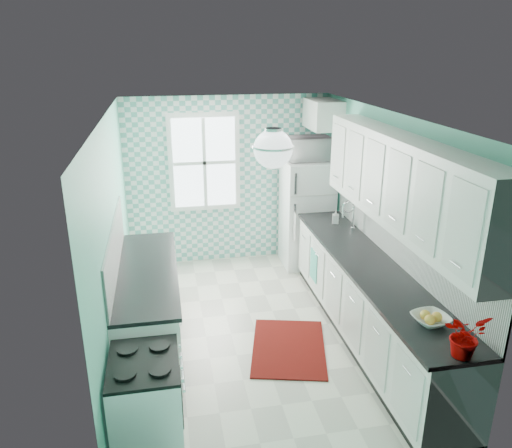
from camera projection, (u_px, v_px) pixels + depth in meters
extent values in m
cube|color=beige|center=(256.00, 332.00, 5.86)|extent=(3.00, 4.40, 0.02)
cube|color=white|center=(256.00, 115.00, 5.00)|extent=(3.00, 4.40, 0.02)
cube|color=#60C4A8|center=(228.00, 180.00, 7.47)|extent=(3.00, 0.02, 2.50)
cube|color=#60C4A8|center=(317.00, 346.00, 3.39)|extent=(3.00, 0.02, 2.50)
cube|color=#60C4A8|center=(113.00, 242.00, 5.16)|extent=(0.02, 4.40, 2.50)
cube|color=#60C4A8|center=(385.00, 223.00, 5.69)|extent=(0.02, 4.40, 2.50)
cube|color=#5CACA1|center=(228.00, 181.00, 7.45)|extent=(3.00, 0.01, 2.50)
cube|color=white|center=(204.00, 162.00, 7.26)|extent=(1.04, 0.05, 1.44)
cube|color=white|center=(204.00, 163.00, 7.24)|extent=(0.90, 0.02, 1.30)
cube|color=white|center=(399.00, 240.00, 5.34)|extent=(0.02, 3.60, 0.51)
cube|color=white|center=(115.00, 249.00, 5.11)|extent=(0.02, 2.15, 0.51)
cube|color=silver|center=(401.00, 182.00, 4.89)|extent=(0.33, 3.20, 0.90)
cube|color=silver|center=(322.00, 114.00, 7.01)|extent=(0.40, 0.74, 0.40)
cylinder|color=silver|center=(273.00, 130.00, 4.27)|extent=(0.14, 0.14, 0.04)
cylinder|color=silver|center=(273.00, 139.00, 4.29)|extent=(0.02, 0.02, 0.12)
sphere|color=white|center=(273.00, 149.00, 4.32)|extent=(0.34, 0.34, 0.34)
cube|color=white|center=(368.00, 304.00, 5.54)|extent=(0.60, 3.60, 0.90)
cube|color=black|center=(370.00, 266.00, 5.38)|extent=(0.63, 3.60, 0.04)
cube|color=white|center=(149.00, 310.00, 5.42)|extent=(0.60, 2.15, 0.90)
cube|color=black|center=(147.00, 271.00, 5.26)|extent=(0.63, 2.15, 0.04)
cube|color=silver|center=(306.00, 213.00, 7.42)|extent=(0.70, 0.66, 1.61)
cube|color=silver|center=(314.00, 196.00, 6.98)|extent=(0.69, 0.01, 0.02)
cube|color=silver|center=(295.00, 184.00, 6.85)|extent=(0.03, 0.03, 0.30)
cube|color=silver|center=(294.00, 222.00, 7.04)|extent=(0.03, 0.03, 0.54)
cube|color=silver|center=(147.00, 405.00, 4.03)|extent=(0.55, 0.69, 0.82)
cube|color=black|center=(143.00, 363.00, 3.89)|extent=(0.55, 0.69, 0.03)
cube|color=black|center=(181.00, 396.00, 4.07)|extent=(0.01, 0.46, 0.27)
cube|color=silver|center=(340.00, 233.00, 6.31)|extent=(0.46, 0.39, 0.12)
cylinder|color=silver|center=(353.00, 217.00, 6.27)|extent=(0.02, 0.02, 0.30)
torus|color=silver|center=(349.00, 203.00, 6.20)|extent=(0.16, 0.02, 0.16)
cube|color=#650504|center=(289.00, 348.00, 5.52)|extent=(1.04, 1.29, 0.02)
cube|color=#72C0B1|center=(314.00, 266.00, 6.44)|extent=(0.06, 0.27, 0.40)
imported|color=white|center=(431.00, 319.00, 4.23)|extent=(0.35, 0.35, 0.08)
imported|color=#B90E0B|center=(465.00, 335.00, 3.75)|extent=(0.39, 0.36, 0.35)
imported|color=#98B4C1|center=(336.00, 217.00, 6.58)|extent=(0.10, 0.10, 0.18)
imported|color=white|center=(309.00, 149.00, 7.09)|extent=(0.60, 0.41, 0.33)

